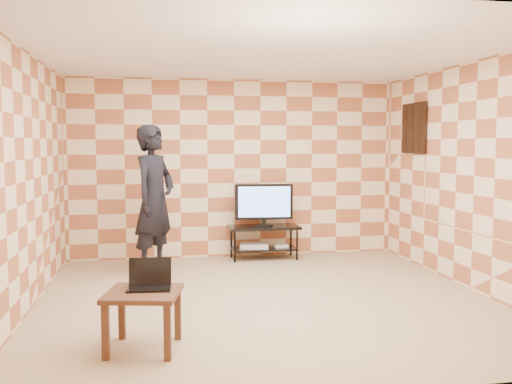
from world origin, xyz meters
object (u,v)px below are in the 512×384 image
(tv_stand, at_px, (264,235))
(person, at_px, (154,200))
(tv, at_px, (264,203))
(side_table, at_px, (143,301))

(tv_stand, distance_m, person, 1.85)
(tv_stand, xyz_separation_m, tv, (0.00, -0.00, 0.48))
(tv_stand, distance_m, side_table, 3.93)
(tv_stand, distance_m, tv, 0.48)
(tv, height_order, side_table, tv)
(tv, relative_size, side_table, 1.24)
(side_table, bearing_deg, tv_stand, 64.17)
(tv_stand, height_order, side_table, same)
(person, bearing_deg, side_table, -147.58)
(person, bearing_deg, tv_stand, -33.06)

